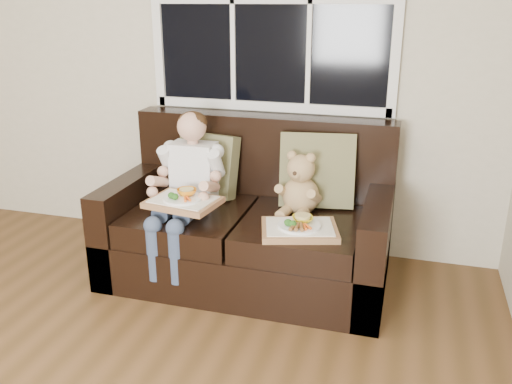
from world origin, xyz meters
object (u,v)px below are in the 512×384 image
(loveseat, at_px, (250,228))
(tray_left, at_px, (183,200))
(child, at_px, (188,177))
(tray_right, at_px, (299,228))
(teddy_bear, at_px, (300,188))

(loveseat, bearing_deg, tray_left, -134.52)
(child, relative_size, tray_right, 1.84)
(tray_left, bearing_deg, loveseat, 54.05)
(child, bearing_deg, loveseat, 18.59)
(teddy_bear, relative_size, tray_right, 0.81)
(loveseat, xyz_separation_m, child, (-0.36, -0.12, 0.34))
(tray_right, bearing_deg, teddy_bear, 85.11)
(teddy_bear, bearing_deg, child, -160.00)
(loveseat, xyz_separation_m, tray_left, (-0.31, -0.31, 0.26))
(teddy_bear, xyz_separation_m, tray_left, (-0.62, -0.31, -0.03))
(teddy_bear, bearing_deg, tray_right, -68.90)
(tray_left, xyz_separation_m, tray_right, (0.68, 0.01, -0.09))
(teddy_bear, xyz_separation_m, tray_right, (0.06, -0.30, -0.13))
(loveseat, height_order, child, child)
(child, relative_size, tray_left, 2.07)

